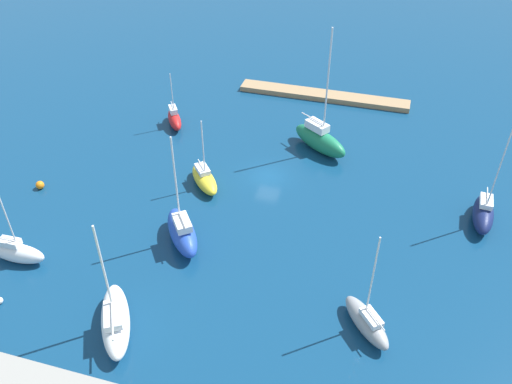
{
  "coord_description": "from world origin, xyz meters",
  "views": [
    {
      "loc": [
        -11.9,
        46.78,
        35.35
      ],
      "look_at": [
        0.0,
        5.01,
        1.5
      ],
      "focal_mm": 37.66,
      "sensor_mm": 36.0,
      "label": 1
    }
  ],
  "objects_px": {
    "sailboat_navy_lone_north": "(483,213)",
    "sailboat_red_mid_basin": "(174,119)",
    "mooring_buoy_orange": "(40,185)",
    "pier_dock": "(324,96)",
    "sailboat_white_west_end": "(115,320)",
    "sailboat_yellow_by_breakwater": "(204,179)",
    "sailboat_green_far_south": "(320,139)",
    "sailboat_blue_off_beacon": "(182,232)",
    "sailboat_gray_outer_mooring": "(367,322)",
    "sailboat_white_far_north": "(17,252)"
  },
  "relations": [
    {
      "from": "pier_dock",
      "to": "sailboat_red_mid_basin",
      "type": "bearing_deg",
      "value": 36.73
    },
    {
      "from": "sailboat_gray_outer_mooring",
      "to": "sailboat_blue_off_beacon",
      "type": "distance_m",
      "value": 18.79
    },
    {
      "from": "sailboat_yellow_by_breakwater",
      "to": "sailboat_red_mid_basin",
      "type": "height_order",
      "value": "sailboat_yellow_by_breakwater"
    },
    {
      "from": "pier_dock",
      "to": "sailboat_blue_off_beacon",
      "type": "distance_m",
      "value": 33.38
    },
    {
      "from": "pier_dock",
      "to": "sailboat_navy_lone_north",
      "type": "distance_m",
      "value": 29.26
    },
    {
      "from": "sailboat_gray_outer_mooring",
      "to": "mooring_buoy_orange",
      "type": "bearing_deg",
      "value": 35.99
    },
    {
      "from": "mooring_buoy_orange",
      "to": "sailboat_white_far_north",
      "type": "bearing_deg",
      "value": 113.96
    },
    {
      "from": "sailboat_white_west_end",
      "to": "sailboat_yellow_by_breakwater",
      "type": "bearing_deg",
      "value": -29.61
    },
    {
      "from": "sailboat_gray_outer_mooring",
      "to": "sailboat_green_far_south",
      "type": "height_order",
      "value": "sailboat_green_far_south"
    },
    {
      "from": "sailboat_yellow_by_breakwater",
      "to": "sailboat_navy_lone_north",
      "type": "height_order",
      "value": "sailboat_navy_lone_north"
    },
    {
      "from": "sailboat_red_mid_basin",
      "to": "sailboat_white_far_north",
      "type": "relative_size",
      "value": 0.93
    },
    {
      "from": "sailboat_blue_off_beacon",
      "to": "sailboat_gray_outer_mooring",
      "type": "bearing_deg",
      "value": -143.55
    },
    {
      "from": "pier_dock",
      "to": "sailboat_blue_off_beacon",
      "type": "relative_size",
      "value": 2.0
    },
    {
      "from": "sailboat_navy_lone_north",
      "to": "mooring_buoy_orange",
      "type": "xyz_separation_m",
      "value": [
        45.53,
        7.24,
        -0.68
      ]
    },
    {
      "from": "pier_dock",
      "to": "sailboat_gray_outer_mooring",
      "type": "relative_size",
      "value": 2.38
    },
    {
      "from": "sailboat_white_west_end",
      "to": "sailboat_blue_off_beacon",
      "type": "height_order",
      "value": "sailboat_blue_off_beacon"
    },
    {
      "from": "sailboat_red_mid_basin",
      "to": "mooring_buoy_orange",
      "type": "relative_size",
      "value": 8.11
    },
    {
      "from": "sailboat_white_west_end",
      "to": "sailboat_blue_off_beacon",
      "type": "bearing_deg",
      "value": -35.78
    },
    {
      "from": "sailboat_white_west_end",
      "to": "sailboat_gray_outer_mooring",
      "type": "xyz_separation_m",
      "value": [
        -19.21,
        -5.52,
        -0.24
      ]
    },
    {
      "from": "sailboat_red_mid_basin",
      "to": "sailboat_white_far_north",
      "type": "height_order",
      "value": "sailboat_white_far_north"
    },
    {
      "from": "sailboat_yellow_by_breakwater",
      "to": "sailboat_navy_lone_north",
      "type": "relative_size",
      "value": 0.73
    },
    {
      "from": "sailboat_red_mid_basin",
      "to": "sailboat_white_far_north",
      "type": "xyz_separation_m",
      "value": [
        4.4,
        26.26,
        0.05
      ]
    },
    {
      "from": "sailboat_yellow_by_breakwater",
      "to": "sailboat_navy_lone_north",
      "type": "distance_m",
      "value": 28.7
    },
    {
      "from": "sailboat_yellow_by_breakwater",
      "to": "sailboat_white_far_north",
      "type": "distance_m",
      "value": 19.81
    },
    {
      "from": "sailboat_navy_lone_north",
      "to": "sailboat_white_west_end",
      "type": "bearing_deg",
      "value": -49.94
    },
    {
      "from": "pier_dock",
      "to": "mooring_buoy_orange",
      "type": "relative_size",
      "value": 25.98
    },
    {
      "from": "sailboat_gray_outer_mooring",
      "to": "mooring_buoy_orange",
      "type": "xyz_separation_m",
      "value": [
        36.0,
        -9.17,
        -0.52
      ]
    },
    {
      "from": "pier_dock",
      "to": "sailboat_yellow_by_breakwater",
      "type": "xyz_separation_m",
      "value": [
        8.84,
        23.4,
        0.57
      ]
    },
    {
      "from": "sailboat_red_mid_basin",
      "to": "sailboat_blue_off_beacon",
      "type": "distance_m",
      "value": 21.89
    },
    {
      "from": "mooring_buoy_orange",
      "to": "pier_dock",
      "type": "bearing_deg",
      "value": -131.81
    },
    {
      "from": "sailboat_navy_lone_north",
      "to": "sailboat_gray_outer_mooring",
      "type": "xyz_separation_m",
      "value": [
        9.53,
        16.41,
        -0.16
      ]
    },
    {
      "from": "sailboat_yellow_by_breakwater",
      "to": "sailboat_red_mid_basin",
      "type": "bearing_deg",
      "value": 176.61
    },
    {
      "from": "sailboat_white_west_end",
      "to": "sailboat_yellow_by_breakwater",
      "type": "height_order",
      "value": "sailboat_white_west_end"
    },
    {
      "from": "sailboat_blue_off_beacon",
      "to": "pier_dock",
      "type": "bearing_deg",
      "value": -49.94
    },
    {
      "from": "sailboat_yellow_by_breakwater",
      "to": "sailboat_gray_outer_mooring",
      "type": "relative_size",
      "value": 0.84
    },
    {
      "from": "sailboat_white_west_end",
      "to": "sailboat_gray_outer_mooring",
      "type": "bearing_deg",
      "value": -103.31
    },
    {
      "from": "sailboat_green_far_south",
      "to": "sailboat_white_far_north",
      "type": "xyz_separation_m",
      "value": [
        23.07,
        25.81,
        -0.42
      ]
    },
    {
      "from": "sailboat_navy_lone_north",
      "to": "sailboat_red_mid_basin",
      "type": "bearing_deg",
      "value": -101.0
    },
    {
      "from": "sailboat_red_mid_basin",
      "to": "sailboat_gray_outer_mooring",
      "type": "relative_size",
      "value": 0.74
    },
    {
      "from": "sailboat_yellow_by_breakwater",
      "to": "mooring_buoy_orange",
      "type": "distance_m",
      "value": 17.72
    },
    {
      "from": "sailboat_white_west_end",
      "to": "sailboat_white_far_north",
      "type": "height_order",
      "value": "sailboat_white_west_end"
    },
    {
      "from": "sailboat_gray_outer_mooring",
      "to": "pier_dock",
      "type": "bearing_deg",
      "value": -24.57
    },
    {
      "from": "pier_dock",
      "to": "sailboat_white_west_end",
      "type": "height_order",
      "value": "sailboat_white_west_end"
    },
    {
      "from": "sailboat_yellow_by_breakwater",
      "to": "sailboat_green_far_south",
      "type": "relative_size",
      "value": 0.55
    },
    {
      "from": "pier_dock",
      "to": "sailboat_yellow_by_breakwater",
      "type": "bearing_deg",
      "value": 69.31
    },
    {
      "from": "sailboat_navy_lone_north",
      "to": "sailboat_gray_outer_mooring",
      "type": "height_order",
      "value": "sailboat_navy_lone_north"
    },
    {
      "from": "sailboat_white_west_end",
      "to": "sailboat_navy_lone_north",
      "type": "relative_size",
      "value": 0.96
    },
    {
      "from": "sailboat_green_far_south",
      "to": "mooring_buoy_orange",
      "type": "xyz_separation_m",
      "value": [
        27.54,
        15.73,
        -1.03
      ]
    },
    {
      "from": "sailboat_red_mid_basin",
      "to": "sailboat_gray_outer_mooring",
      "type": "xyz_separation_m",
      "value": [
        -27.13,
        25.36,
        -0.04
      ]
    },
    {
      "from": "sailboat_gray_outer_mooring",
      "to": "sailboat_green_far_south",
      "type": "bearing_deg",
      "value": -20.96
    }
  ]
}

